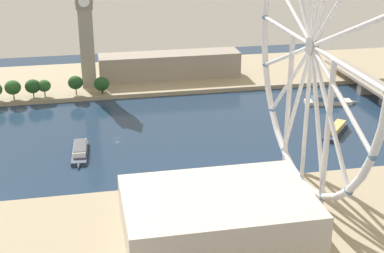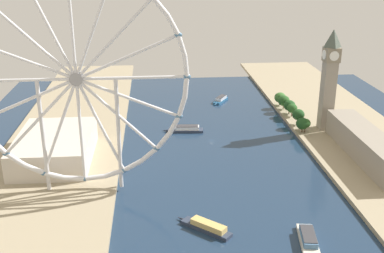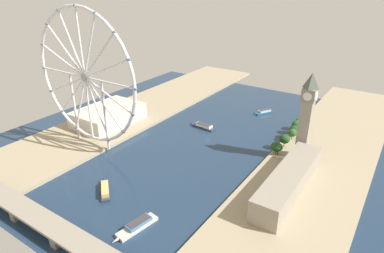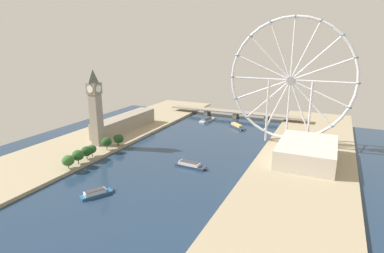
{
  "view_description": "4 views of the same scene",
  "coord_description": "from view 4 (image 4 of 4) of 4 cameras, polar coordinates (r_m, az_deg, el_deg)",
  "views": [
    {
      "loc": [
        313.98,
        -17.22,
        132.58
      ],
      "look_at": [
        21.74,
        41.09,
        12.82
      ],
      "focal_mm": 53.52,
      "sensor_mm": 36.0,
      "label": 1
    },
    {
      "loc": [
        45.64,
        352.43,
        144.01
      ],
      "look_at": [
        17.14,
        14.54,
        17.87
      ],
      "focal_mm": 44.51,
      "sensor_mm": 36.0,
      "label": 2
    },
    {
      "loc": [
        -167.29,
        279.18,
        162.76
      ],
      "look_at": [
        19.95,
        0.4,
        9.78
      ],
      "focal_mm": 31.26,
      "sensor_mm": 36.0,
      "label": 3
    },
    {
      "loc": [
        135.52,
        -271.32,
        114.23
      ],
      "look_at": [
        -21.88,
        71.75,
        11.65
      ],
      "focal_mm": 29.59,
      "sensor_mm": 36.0,
      "label": 4
    }
  ],
  "objects": [
    {
      "name": "tour_boat_0",
      "position": [
        432.53,
        8.16,
        0.04
      ],
      "size": [
        29.5,
        26.61,
        5.35
      ],
      "rotation": [
        0.0,
        0.0,
        5.56
      ],
      "color": "#2D384C",
      "rests_on": "ground_plane"
    },
    {
      "name": "riverside_hall",
      "position": [
        321.39,
        20.02,
        -4.29
      ],
      "size": [
        51.61,
        76.71,
        18.15
      ],
      "primitive_type": "cube",
      "color": "beige",
      "rests_on": "riverbank_right"
    },
    {
      "name": "parliament_block",
      "position": [
        414.1,
        -11.99,
        0.64
      ],
      "size": [
        22.0,
        107.48,
        19.0
      ],
      "primitive_type": "cube",
      "color": "gray",
      "rests_on": "riverbank_left"
    },
    {
      "name": "tour_boat_2",
      "position": [
        465.06,
        2.71,
        1.26
      ],
      "size": [
        13.53,
        37.8,
        5.67
      ],
      "rotation": [
        0.0,
        0.0,
        1.41
      ],
      "color": "beige",
      "rests_on": "ground_plane"
    },
    {
      "name": "riverbank_right",
      "position": [
        294.47,
        19.07,
        -8.19
      ],
      "size": [
        90.0,
        520.0,
        3.0
      ],
      "primitive_type": "cube",
      "color": "tan",
      "rests_on": "ground_plane"
    },
    {
      "name": "ground_plane",
      "position": [
        324.08,
        -1.78,
        -5.44
      ],
      "size": [
        401.62,
        401.62,
        0.0
      ],
      "primitive_type": "plane",
      "color": "#1E334C"
    },
    {
      "name": "tour_boat_1",
      "position": [
        256.28,
        -16.86,
        -11.42
      ],
      "size": [
        18.1,
        26.5,
        5.26
      ],
      "rotation": [
        0.0,
        0.0,
        1.05
      ],
      "color": "#235684",
      "rests_on": "ground_plane"
    },
    {
      "name": "ferris_wheel",
      "position": [
        356.2,
        17.33,
        7.92
      ],
      "size": [
        133.68,
        3.2,
        136.78
      ],
      "color": "silver",
      "rests_on": "riverbank_right"
    },
    {
      "name": "tour_boat_3",
      "position": [
        297.28,
        -0.29,
        -6.93
      ],
      "size": [
        35.03,
        10.24,
        5.26
      ],
      "rotation": [
        0.0,
        0.0,
        6.21
      ],
      "color": "#2D384C",
      "rests_on": "ground_plane"
    },
    {
      "name": "river_bridge",
      "position": [
        488.0,
        7.92,
        2.46
      ],
      "size": [
        213.62,
        16.72,
        10.0
      ],
      "color": "gray",
      "rests_on": "ground_plane"
    },
    {
      "name": "riverbank_left",
      "position": [
        386.64,
        -17.37,
        -2.46
      ],
      "size": [
        90.0,
        520.0,
        3.0
      ],
      "primitive_type": "cube",
      "color": "tan",
      "rests_on": "ground_plane"
    },
    {
      "name": "clock_tower",
      "position": [
        354.54,
        -17.01,
        3.47
      ],
      "size": [
        12.68,
        12.68,
        82.76
      ],
      "color": "gray",
      "rests_on": "riverbank_left"
    },
    {
      "name": "tree_row_embankment",
      "position": [
        329.33,
        -17.17,
        -3.76
      ],
      "size": [
        12.96,
        83.39,
        13.73
      ],
      "color": "#513823",
      "rests_on": "riverbank_left"
    }
  ]
}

